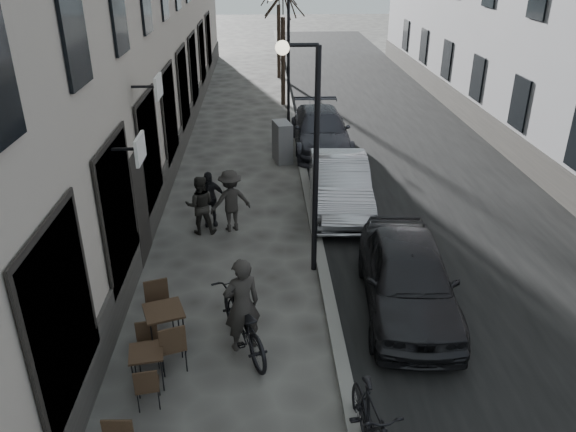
{
  "coord_description": "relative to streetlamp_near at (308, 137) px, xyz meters",
  "views": [
    {
      "loc": [
        -1.12,
        -5.07,
        6.7
      ],
      "look_at": [
        -0.63,
        5.1,
        1.8
      ],
      "focal_mm": 35.0,
      "sensor_mm": 36.0,
      "label": 1
    }
  ],
  "objects": [
    {
      "name": "road",
      "position": [
        4.02,
        10.0,
        -3.16
      ],
      "size": [
        7.3,
        60.0,
        0.0
      ],
      "primitive_type": "cube",
      "color": "black",
      "rests_on": "ground"
    },
    {
      "name": "car_near",
      "position": [
        1.9,
        -1.63,
        -2.41
      ],
      "size": [
        2.15,
        4.52,
        1.49
      ],
      "primitive_type": "imported",
      "rotation": [
        0.0,
        0.0,
        -0.09
      ],
      "color": "black",
      "rests_on": "ground"
    },
    {
      "name": "pedestrian_mid",
      "position": [
        -1.79,
        2.1,
        -2.33
      ],
      "size": [
        1.21,
        0.93,
        1.65
      ],
      "primitive_type": "imported",
      "rotation": [
        0.0,
        0.0,
        3.48
      ],
      "color": "#272422",
      "rests_on": "ground"
    },
    {
      "name": "cyclist_rider",
      "position": [
        -1.37,
        -2.72,
        -2.23
      ],
      "size": [
        0.8,
        0.66,
        1.87
      ],
      "primitive_type": "imported",
      "rotation": [
        0.0,
        0.0,
        3.51
      ],
      "color": "#282523",
      "rests_on": "ground"
    },
    {
      "name": "pedestrian_far",
      "position": [
        -2.38,
        2.42,
        -2.41
      ],
      "size": [
        0.94,
        0.53,
        1.5
      ],
      "primitive_type": "imported",
      "rotation": [
        0.0,
        0.0,
        0.2
      ],
      "color": "black",
      "rests_on": "ground"
    },
    {
      "name": "bistro_set_b",
      "position": [
        -2.94,
        -3.61,
        -2.75
      ],
      "size": [
        0.64,
        1.4,
        0.8
      ],
      "rotation": [
        0.0,
        0.0,
        0.17
      ],
      "color": "black",
      "rests_on": "ground"
    },
    {
      "name": "utility_cabinet",
      "position": [
        -0.26,
        7.26,
        -2.47
      ],
      "size": [
        0.7,
        1.01,
        1.37
      ],
      "primitive_type": "cube",
      "rotation": [
        0.0,
        0.0,
        0.23
      ],
      "color": "slate",
      "rests_on": "ground"
    },
    {
      "name": "pedestrian_near",
      "position": [
        -2.56,
        1.97,
        -2.38
      ],
      "size": [
        0.78,
        0.62,
        1.55
      ],
      "primitive_type": "imported",
      "rotation": [
        0.0,
        0.0,
        3.19
      ],
      "color": "black",
      "rests_on": "ground"
    },
    {
      "name": "streetlamp_far",
      "position": [
        0.0,
        12.0,
        0.0
      ],
      "size": [
        0.9,
        0.28,
        5.09
      ],
      "color": "black",
      "rests_on": "ground"
    },
    {
      "name": "moped",
      "position": [
        0.52,
        -5.27,
        -2.59
      ],
      "size": [
        0.79,
        1.96,
        1.15
      ],
      "primitive_type": "imported",
      "rotation": [
        0.0,
        0.0,
        0.13
      ],
      "color": "black",
      "rests_on": "ground"
    },
    {
      "name": "kerb",
      "position": [
        0.37,
        10.0,
        -3.1
      ],
      "size": [
        0.25,
        60.0,
        0.12
      ],
      "primitive_type": "cube",
      "color": "slate",
      "rests_on": "ground"
    },
    {
      "name": "car_far",
      "position": [
        1.17,
        8.45,
        -2.45
      ],
      "size": [
        1.98,
        4.88,
        1.42
      ],
      "primitive_type": "imported",
      "rotation": [
        0.0,
        0.0,
        0.0
      ],
      "color": "#32333B",
      "rests_on": "ground"
    },
    {
      "name": "bicycle",
      "position": [
        -1.37,
        -2.72,
        -2.59
      ],
      "size": [
        1.49,
        2.3,
        1.14
      ],
      "primitive_type": "imported",
      "rotation": [
        0.0,
        0.0,
        3.51
      ],
      "color": "black",
      "rests_on": "ground"
    },
    {
      "name": "streetlamp_near",
      "position": [
        0.0,
        0.0,
        0.0
      ],
      "size": [
        0.9,
        0.28,
        5.09
      ],
      "color": "black",
      "rests_on": "ground"
    },
    {
      "name": "bistro_set_c",
      "position": [
        -2.78,
        -2.65,
        -2.66
      ],
      "size": [
        0.96,
        1.71,
        0.98
      ],
      "rotation": [
        0.0,
        0.0,
        0.33
      ],
      "color": "black",
      "rests_on": "ground"
    },
    {
      "name": "car_mid",
      "position": [
        1.17,
        3.29,
        -2.43
      ],
      "size": [
        1.76,
        4.52,
        1.47
      ],
      "primitive_type": "imported",
      "rotation": [
        0.0,
        0.0,
        -0.05
      ],
      "color": "#9D9FA5",
      "rests_on": "ground"
    }
  ]
}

